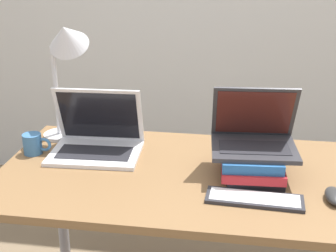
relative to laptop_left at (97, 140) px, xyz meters
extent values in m
cube|color=brown|center=(0.37, -0.13, -0.07)|extent=(1.39, 0.75, 0.03)
cylinder|color=gray|center=(-0.26, 0.19, -0.44)|extent=(0.05, 0.05, 0.72)
cylinder|color=gray|center=(1.01, 0.19, -0.44)|extent=(0.05, 0.05, 0.72)
cube|color=silver|center=(0.00, -0.03, -0.04)|extent=(0.36, 0.27, 0.02)
cube|color=#232328|center=(0.00, -0.04, -0.03)|extent=(0.30, 0.15, 0.00)
cube|color=silver|center=(0.00, 0.06, 0.09)|extent=(0.36, 0.11, 0.25)
cube|color=black|center=(0.00, 0.05, 0.08)|extent=(0.32, 0.09, 0.22)
cube|color=black|center=(0.62, -0.13, -0.04)|extent=(0.21, 0.23, 0.03)
cube|color=maroon|center=(0.61, -0.12, -0.01)|extent=(0.23, 0.26, 0.03)
cube|color=#235693|center=(0.61, -0.11, 0.03)|extent=(0.23, 0.27, 0.04)
cube|color=#333338|center=(0.62, -0.10, 0.05)|extent=(0.32, 0.26, 0.02)
cube|color=#232328|center=(0.62, -0.12, 0.06)|extent=(0.26, 0.14, 0.00)
cube|color=#333338|center=(0.61, -0.04, 0.17)|extent=(0.31, 0.13, 0.21)
cube|color=#4C1E19|center=(0.61, -0.04, 0.16)|extent=(0.28, 0.11, 0.19)
cube|color=#28282D|center=(0.62, -0.29, -0.05)|extent=(0.32, 0.12, 0.01)
cube|color=silver|center=(0.62, -0.29, -0.04)|extent=(0.30, 0.10, 0.00)
ellipsoid|color=#2D2D2D|center=(0.88, -0.25, -0.03)|extent=(0.06, 0.11, 0.04)
cylinder|color=teal|center=(-0.25, -0.05, -0.01)|extent=(0.07, 0.07, 0.08)
torus|color=teal|center=(-0.20, -0.05, -0.01)|extent=(0.06, 0.01, 0.06)
cylinder|color=silver|center=(-0.21, 0.13, -0.04)|extent=(0.14, 0.14, 0.01)
cylinder|color=silver|center=(-0.21, 0.13, 0.16)|extent=(0.02, 0.02, 0.38)
cone|color=silver|center=(-0.13, 0.09, 0.40)|extent=(0.16, 0.19, 0.17)
camera|label=1|loc=(0.54, -1.66, 0.74)|focal=50.00mm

